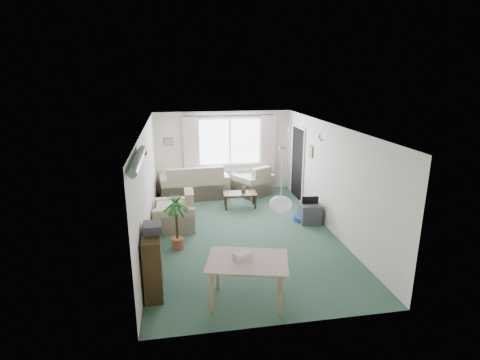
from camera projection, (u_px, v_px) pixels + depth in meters
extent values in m
plane|color=#2E4D3C|center=(242.00, 233.00, 8.43)|extent=(6.50, 6.50, 0.00)
cube|color=white|center=(230.00, 142.00, 11.10)|extent=(1.80, 0.03, 1.30)
cube|color=black|center=(230.00, 116.00, 10.82)|extent=(2.60, 0.03, 0.03)
cube|color=beige|center=(191.00, 151.00, 10.88)|extent=(0.45, 0.08, 2.00)
cube|color=beige|center=(268.00, 149.00, 11.26)|extent=(0.45, 0.08, 2.00)
cube|color=white|center=(230.00, 178.00, 11.37)|extent=(1.20, 0.10, 0.55)
cube|color=black|center=(298.00, 164.00, 10.56)|extent=(0.03, 0.95, 2.00)
sphere|color=white|center=(281.00, 204.00, 5.87)|extent=(0.36, 0.36, 0.36)
cylinder|color=#196626|center=(138.00, 160.00, 5.30)|extent=(1.60, 1.60, 0.12)
sphere|color=silver|center=(290.00, 127.00, 8.88)|extent=(0.20, 0.20, 0.20)
sphere|color=silver|center=(320.00, 135.00, 7.79)|extent=(0.20, 0.20, 0.20)
cube|color=brown|center=(168.00, 142.00, 10.80)|extent=(0.28, 0.03, 0.22)
cube|color=brown|center=(311.00, 151.00, 9.46)|extent=(0.03, 0.24, 0.30)
cube|color=#BBB08D|center=(194.00, 181.00, 10.75)|extent=(2.00, 1.17, 0.96)
cube|color=beige|center=(253.00, 180.00, 11.02)|extent=(1.31, 1.29, 0.87)
cube|color=tan|center=(174.00, 210.00, 8.61)|extent=(0.92, 0.97, 0.87)
cube|color=black|center=(240.00, 200.00, 9.99)|extent=(0.90, 0.54, 0.39)
cube|color=brown|center=(243.00, 189.00, 9.97)|extent=(0.12, 0.04, 0.16)
cube|color=black|center=(153.00, 263.00, 6.03)|extent=(0.32, 0.86, 1.03)
cube|color=#36363B|center=(152.00, 228.00, 5.93)|extent=(0.30, 0.37, 0.14)
cylinder|color=#1D552B|center=(177.00, 220.00, 7.50)|extent=(0.67, 0.67, 1.24)
cube|color=tan|center=(247.00, 281.00, 5.80)|extent=(1.27, 1.00, 0.70)
cube|color=silver|center=(242.00, 256.00, 5.73)|extent=(0.30, 0.26, 0.12)
cube|color=#343438|center=(310.00, 213.00, 8.96)|extent=(0.51, 0.55, 0.47)
cylinder|color=navy|center=(305.00, 218.00, 9.12)|extent=(0.62, 0.62, 0.12)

